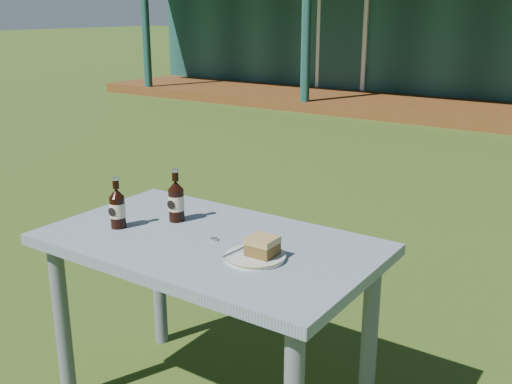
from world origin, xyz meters
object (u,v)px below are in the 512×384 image
Objects in this scene: cafe_table at (210,265)px; cola_bottle_far at (117,208)px; cola_bottle_near at (176,200)px; cake_slice at (263,246)px; plate at (255,256)px.

cola_bottle_far reaches higher than cafe_table.
cola_bottle_far is at bearing -126.36° from cola_bottle_near.
cola_bottle_far is at bearing -174.59° from cake_slice.
cola_bottle_near reaches higher than cafe_table.
cake_slice is 0.50m from cola_bottle_near.
plate is 0.99× the size of cola_bottle_near.
cola_bottle_far is (-0.61, -0.06, 0.03)m from cake_slice.
cafe_table is at bearing 171.42° from cake_slice.
cola_bottle_near is (-0.48, 0.12, 0.04)m from cake_slice.
cola_bottle_far is at bearing -164.85° from cafe_table.
plate is 0.04m from cake_slice.
cafe_table is 5.83× the size of cola_bottle_near.
cafe_table is at bearing -20.29° from cola_bottle_near.
cola_bottle_far is (-0.59, -0.04, 0.07)m from plate.
cake_slice reaches higher than cafe_table.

